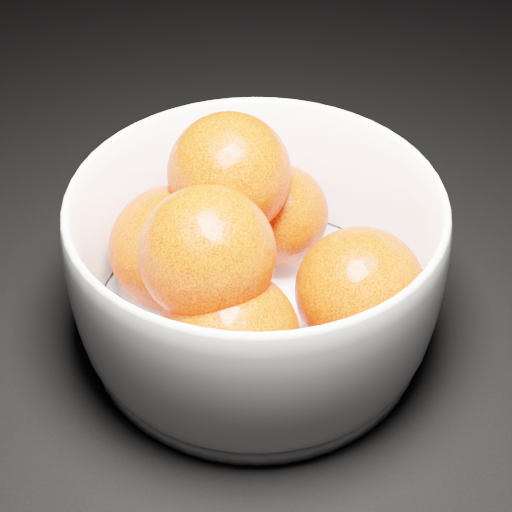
{
  "coord_description": "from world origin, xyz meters",
  "views": [
    {
      "loc": [
        -0.18,
        -0.11,
        0.39
      ],
      "look_at": [
        -0.17,
        0.25,
        0.07
      ],
      "focal_mm": 50.0,
      "sensor_mm": 36.0,
      "label": 1
    }
  ],
  "objects": [
    {
      "name": "bowl",
      "position": [
        -0.17,
        0.25,
        0.06
      ],
      "size": [
        0.25,
        0.25,
        0.12
      ],
      "rotation": [
        0.0,
        0.0,
        0.22
      ],
      "color": "white",
      "rests_on": "ground"
    },
    {
      "name": "orange_pile",
      "position": [
        -0.18,
        0.25,
        0.07
      ],
      "size": [
        0.21,
        0.21,
        0.14
      ],
      "color": "red",
      "rests_on": "bowl"
    }
  ]
}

